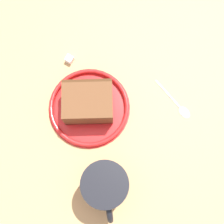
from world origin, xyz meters
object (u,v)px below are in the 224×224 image
object	(u,v)px
small_plate	(89,107)
teaspoon	(180,107)
sugar_cube	(69,59)
cake_slice	(88,103)
tea_mug	(105,185)

from	to	relation	value
small_plate	teaspoon	world-z (taller)	small_plate
small_plate	sugar_cube	size ratio (longest dim) A/B	11.48
cake_slice	tea_mug	xyz separation A→B (cm)	(-9.80, -14.28, 1.03)
teaspoon	sugar_cube	bearing A→B (deg)	109.13
small_plate	teaspoon	size ratio (longest dim) A/B	1.62
cake_slice	sugar_cube	world-z (taller)	cake_slice
cake_slice	tea_mug	distance (cm)	17.35
cake_slice	teaspoon	bearing A→B (deg)	-46.96
small_plate	tea_mug	bearing A→B (deg)	-124.29
teaspoon	cake_slice	bearing A→B (deg)	133.04
cake_slice	tea_mug	bearing A→B (deg)	-124.46
cake_slice	teaspoon	size ratio (longest dim) A/B	1.16
cake_slice	teaspoon	xyz separation A→B (cm)	(13.70, -14.67, -3.59)
small_plate	tea_mug	world-z (taller)	tea_mug
small_plate	teaspoon	xyz separation A→B (cm)	(13.89, -14.47, -0.41)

